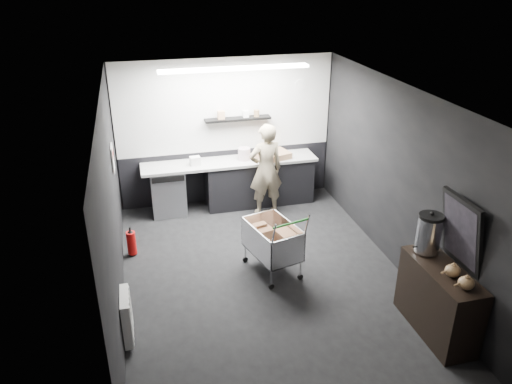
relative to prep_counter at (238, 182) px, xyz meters
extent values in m
plane|color=black|center=(-0.14, -2.42, -0.46)|extent=(5.50, 5.50, 0.00)
plane|color=beige|center=(-0.14, -2.42, 2.24)|extent=(5.50, 5.50, 0.00)
plane|color=black|center=(-0.14, 0.33, 0.89)|extent=(5.50, 0.00, 5.50)
plane|color=black|center=(-0.14, -5.17, 0.89)|extent=(5.50, 0.00, 5.50)
plane|color=black|center=(-2.14, -2.42, 0.89)|extent=(0.00, 5.50, 5.50)
plane|color=black|center=(1.86, -2.42, 0.89)|extent=(0.00, 5.50, 5.50)
cube|color=silver|center=(-0.14, 0.31, 1.39)|extent=(3.95, 0.02, 1.70)
cube|color=black|center=(-0.14, 0.31, 0.04)|extent=(3.95, 0.02, 1.00)
cube|color=black|center=(0.06, 0.20, 1.16)|extent=(1.20, 0.22, 0.04)
cylinder|color=white|center=(1.26, 0.30, 1.69)|extent=(0.20, 0.03, 0.20)
cube|color=white|center=(-2.12, -1.12, 1.09)|extent=(0.02, 0.30, 0.40)
cube|color=red|center=(-2.11, -1.12, 1.16)|extent=(0.02, 0.22, 0.10)
cube|color=white|center=(-2.08, -3.32, -0.11)|extent=(0.10, 0.50, 0.60)
cube|color=white|center=(-0.14, -0.57, 2.21)|extent=(2.40, 0.20, 0.04)
cube|color=black|center=(0.41, 0.00, -0.03)|extent=(2.00, 0.56, 0.85)
cube|color=#ABABA7|center=(-0.14, 0.00, 0.42)|extent=(3.20, 0.60, 0.05)
cube|color=#9EA0A5|center=(-1.29, 0.00, -0.03)|extent=(0.60, 0.58, 0.85)
cube|color=black|center=(-1.29, -0.30, 0.32)|extent=(0.56, 0.02, 0.10)
imported|color=beige|center=(0.42, -0.45, 0.39)|extent=(0.65, 0.46, 1.69)
cube|color=silver|center=(0.02, -2.30, -0.14)|extent=(0.77, 0.99, 0.02)
cube|color=silver|center=(-0.25, -2.30, 0.08)|extent=(0.24, 0.85, 0.46)
cube|color=silver|center=(0.29, -2.30, 0.08)|extent=(0.24, 0.85, 0.46)
cube|color=silver|center=(0.02, -2.72, 0.08)|extent=(0.55, 0.16, 0.46)
cube|color=silver|center=(0.02, -1.87, 0.08)|extent=(0.55, 0.16, 0.46)
cylinder|color=silver|center=(-0.22, -2.69, -0.28)|extent=(0.02, 0.02, 0.31)
cylinder|color=silver|center=(0.26, -2.69, -0.28)|extent=(0.02, 0.02, 0.31)
cylinder|color=silver|center=(-0.22, -1.90, -0.28)|extent=(0.02, 0.02, 0.31)
cylinder|color=silver|center=(0.26, -1.90, -0.28)|extent=(0.02, 0.02, 0.31)
cylinder|color=#248529|center=(0.02, -2.78, 0.57)|extent=(0.56, 0.17, 0.03)
cube|color=brown|center=(-0.10, -2.19, 0.07)|extent=(0.32, 0.36, 0.39)
cube|color=brown|center=(0.17, -2.42, 0.05)|extent=(0.29, 0.34, 0.35)
cylinder|color=black|center=(-0.22, -2.69, -0.42)|extent=(0.09, 0.05, 0.08)
cylinder|color=black|center=(-0.22, -1.90, -0.42)|extent=(0.09, 0.05, 0.08)
cylinder|color=black|center=(0.26, -2.69, -0.42)|extent=(0.09, 0.05, 0.08)
cylinder|color=black|center=(0.26, -1.90, -0.42)|extent=(0.09, 0.05, 0.08)
cube|color=black|center=(1.62, -4.07, -0.01)|extent=(0.45, 1.20, 0.90)
cylinder|color=silver|center=(1.62, -3.67, 0.69)|extent=(0.30, 0.30, 0.46)
cylinder|color=black|center=(1.62, -3.67, 0.94)|extent=(0.30, 0.30, 0.04)
sphere|color=black|center=(1.62, -3.67, 0.98)|extent=(0.05, 0.05, 0.05)
ellipsoid|color=brown|center=(1.62, -4.22, 0.52)|extent=(0.18, 0.18, 0.14)
ellipsoid|color=brown|center=(1.62, -4.47, 0.52)|extent=(0.18, 0.18, 0.14)
cube|color=black|center=(1.80, -4.02, 0.89)|extent=(0.21, 0.70, 0.90)
cube|color=black|center=(1.78, -4.02, 0.89)|extent=(0.15, 0.60, 0.77)
cylinder|color=red|center=(-1.99, -1.34, -0.24)|extent=(0.14, 0.14, 0.38)
cone|color=black|center=(-1.99, -1.34, -0.03)|extent=(0.09, 0.09, 0.06)
cylinder|color=black|center=(-1.99, -1.34, 0.01)|extent=(0.03, 0.03, 0.06)
cube|color=#A67C58|center=(0.67, -0.05, 0.50)|extent=(0.67, 0.57, 0.11)
cylinder|color=beige|center=(0.13, 0.00, 0.55)|extent=(0.22, 0.22, 0.22)
cube|color=white|center=(-0.77, -0.05, 0.52)|extent=(0.19, 0.16, 0.16)
camera|label=1|loc=(-1.74, -8.32, 3.74)|focal=35.00mm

